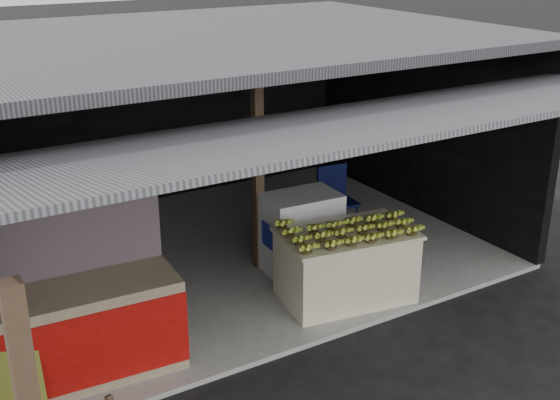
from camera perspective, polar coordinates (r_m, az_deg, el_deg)
ground at (r=7.75m, az=3.42°, el=-11.57°), size 80.00×80.00×0.00m
concrete_slab at (r=9.63m, az=-5.05°, el=-4.53°), size 7.00×5.00×0.06m
shophouse at (r=9.22m, az=-6.34°, el=7.91°), size 7.40×7.29×3.02m
banana_table at (r=8.34m, az=5.37°, el=-5.27°), size 1.69×1.19×0.86m
banana_pile at (r=8.12m, az=5.49°, el=-2.03°), size 1.56×1.08×0.17m
white_crate at (r=8.95m, az=1.75°, el=-2.67°), size 0.97×0.69×1.04m
neighbor_stall at (r=7.17m, az=-15.21°, el=-9.76°), size 1.76×0.87×1.78m
green_signboard at (r=6.76m, az=-21.13°, el=-13.66°), size 0.56×0.22×0.83m
water_barrel at (r=9.12m, az=8.01°, el=-4.18°), size 0.35×0.35×0.51m
plastic_chair at (r=10.09m, az=4.51°, el=0.51°), size 0.52×0.52×0.99m
magenta_rug at (r=10.32m, az=5.73°, el=-2.54°), size 1.50×1.01×0.01m
picture_frames at (r=11.08m, az=-11.77°, el=8.91°), size 1.62×0.04×0.46m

